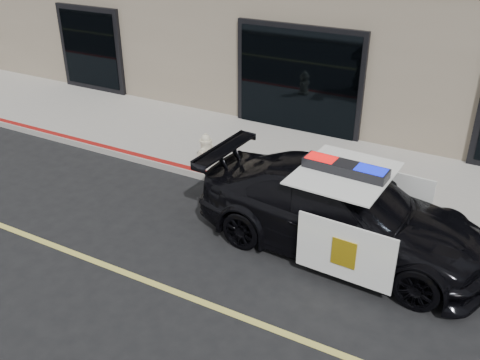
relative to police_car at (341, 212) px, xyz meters
The scene contains 4 objects.
ground 3.11m from the police_car, 126.69° to the right, with size 120.00×120.00×0.00m, color black.
sidewalk_n 3.42m from the police_car, 122.57° to the left, with size 60.00×3.50×0.15m, color gray.
police_car is the anchor object (origin of this frame).
fire_hydrant 4.07m from the police_car, 157.54° to the left, with size 0.34×0.47×0.74m.
Camera 1 is at (4.12, -5.37, 5.51)m, focal length 40.00 mm.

